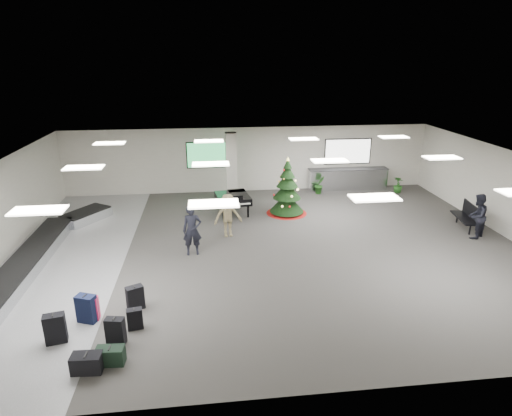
{
  "coord_description": "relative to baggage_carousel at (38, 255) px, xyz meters",
  "views": [
    {
      "loc": [
        -2.12,
        -13.7,
        6.48
      ],
      "look_at": [
        -0.39,
        1.0,
        1.19
      ],
      "focal_mm": 30.0,
      "sensor_mm": 36.0,
      "label": 1
    }
  ],
  "objects": [
    {
      "name": "ground",
      "position": [
        7.84,
        0.08,
        -0.21
      ],
      "size": [
        18.0,
        18.0,
        0.0
      ],
      "primitive_type": "plane",
      "color": "#3E3B38",
      "rests_on": "ground"
    },
    {
      "name": "room_envelope",
      "position": [
        7.46,
        0.75,
        2.12
      ],
      "size": [
        18.02,
        14.02,
        3.21
      ],
      "color": "beige",
      "rests_on": "ground"
    },
    {
      "name": "baggage_carousel",
      "position": [
        0.0,
        0.0,
        0.0
      ],
      "size": [
        2.28,
        9.71,
        0.43
      ],
      "color": "silver",
      "rests_on": "ground"
    },
    {
      "name": "service_counter",
      "position": [
        12.84,
        6.73,
        0.33
      ],
      "size": [
        4.05,
        0.65,
        1.08
      ],
      "color": "silver",
      "rests_on": "ground"
    },
    {
      "name": "suitcase_0",
      "position": [
        1.99,
        -4.55,
        0.16
      ],
      "size": [
        0.53,
        0.36,
        0.77
      ],
      "rotation": [
        0.0,
        0.0,
        0.21
      ],
      "color": "black",
      "rests_on": "ground"
    },
    {
      "name": "suitcase_1",
      "position": [
        3.42,
        -4.76,
        0.13
      ],
      "size": [
        0.47,
        0.3,
        0.7
      ],
      "rotation": [
        0.0,
        0.0,
        -0.17
      ],
      "color": "black",
      "rests_on": "ground"
    },
    {
      "name": "pink_suitcase",
      "position": [
        2.58,
        -3.68,
        0.11
      ],
      "size": [
        0.42,
        0.24,
        0.66
      ],
      "rotation": [
        0.0,
        0.0,
        -0.02
      ],
      "color": "#E51D58",
      "rests_on": "ground"
    },
    {
      "name": "suitcase_3",
      "position": [
        3.66,
        -3.3,
        0.12
      ],
      "size": [
        0.51,
        0.42,
        0.69
      ],
      "rotation": [
        0.0,
        0.0,
        0.45
      ],
      "color": "black",
      "rests_on": "ground"
    },
    {
      "name": "navy_suitcase",
      "position": [
        2.52,
        -3.75,
        0.16
      ],
      "size": [
        0.55,
        0.44,
        0.77
      ],
      "rotation": [
        0.0,
        0.0,
        -0.36
      ],
      "color": "black",
      "rests_on": "ground"
    },
    {
      "name": "green_duffel",
      "position": [
        3.43,
        -5.48,
        -0.01
      ],
      "size": [
        0.63,
        0.35,
        0.43
      ],
      "rotation": [
        0.0,
        0.0,
        -0.07
      ],
      "color": "black",
      "rests_on": "ground"
    },
    {
      "name": "suitcase_7",
      "position": [
        3.78,
        -4.21,
        0.06
      ],
      "size": [
        0.41,
        0.27,
        0.57
      ],
      "rotation": [
        0.0,
        0.0,
        0.19
      ],
      "color": "black",
      "rests_on": "ground"
    },
    {
      "name": "black_duffel",
      "position": [
        2.97,
        -5.68,
        -0.0
      ],
      "size": [
        0.66,
        0.39,
        0.45
      ],
      "rotation": [
        0.0,
        0.0,
        -0.05
      ],
      "color": "black",
      "rests_on": "ground"
    },
    {
      "name": "christmas_tree",
      "position": [
        9.09,
        3.58,
        0.65
      ],
      "size": [
        1.76,
        1.76,
        2.51
      ],
      "color": "maroon",
      "rests_on": "ground"
    },
    {
      "name": "grand_piano",
      "position": [
        6.78,
        3.75,
        0.49
      ],
      "size": [
        1.56,
        1.9,
        0.99
      ],
      "rotation": [
        0.0,
        0.0,
        0.14
      ],
      "color": "black",
      "rests_on": "ground"
    },
    {
      "name": "bench",
      "position": [
        15.84,
        1.05,
        0.35
      ],
      "size": [
        0.8,
        1.64,
        1.0
      ],
      "rotation": [
        0.0,
        0.0,
        -0.17
      ],
      "color": "black",
      "rests_on": "ground"
    },
    {
      "name": "traveler_a",
      "position": [
        5.13,
        -0.04,
        0.67
      ],
      "size": [
        0.67,
        0.46,
        1.77
      ],
      "primitive_type": "imported",
      "rotation": [
        0.0,
        0.0,
        0.06
      ],
      "color": "black",
      "rests_on": "ground"
    },
    {
      "name": "traveler_b",
      "position": [
        6.43,
        1.36,
        0.62
      ],
      "size": [
        1.17,
        0.82,
        1.66
      ],
      "primitive_type": "imported",
      "rotation": [
        0.0,
        0.0,
        0.2
      ],
      "color": "#867853",
      "rests_on": "ground"
    },
    {
      "name": "traveler_bench",
      "position": [
        15.61,
        0.14,
        0.65
      ],
      "size": [
        1.06,
        1.02,
        1.72
      ],
      "primitive_type": "imported",
      "rotation": [
        0.0,
        0.0,
        3.77
      ],
      "color": "black",
      "rests_on": "ground"
    },
    {
      "name": "potted_plant_left",
      "position": [
        11.21,
        6.14,
        0.25
      ],
      "size": [
        0.61,
        0.55,
        0.92
      ],
      "primitive_type": "imported",
      "rotation": [
        0.0,
        0.0,
        0.32
      ],
      "color": "#1D4315",
      "rests_on": "ground"
    },
    {
      "name": "potted_plant_right",
      "position": [
        15.16,
        5.86,
        0.19
      ],
      "size": [
        0.64,
        0.64,
        0.81
      ],
      "primitive_type": "imported",
      "rotation": [
        0.0,
        0.0,
        2.35
      ],
      "color": "#1D4315",
      "rests_on": "ground"
    }
  ]
}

